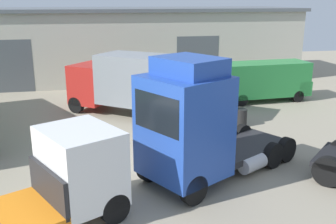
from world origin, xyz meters
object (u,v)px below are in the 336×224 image
(box_truck_red, at_px, (141,82))
(tractor_unit_blue, at_px, (193,126))
(traffic_cone, at_px, (95,147))
(delivery_van_green, at_px, (267,80))
(flatbed_truck_white, at_px, (50,183))
(oil_drum, at_px, (241,118))

(box_truck_red, bearing_deg, tractor_unit_blue, 132.53)
(traffic_cone, bearing_deg, box_truck_red, 62.22)
(delivery_van_green, distance_m, box_truck_red, 8.49)
(delivery_van_green, xyz_separation_m, flatbed_truck_white, (-12.15, -12.13, -0.06))
(box_truck_red, xyz_separation_m, flatbed_truck_white, (-3.91, -10.19, -0.62))
(delivery_van_green, bearing_deg, flatbed_truck_white, -138.49)
(delivery_van_green, relative_size, box_truck_red, 0.72)
(flatbed_truck_white, bearing_deg, traffic_cone, 48.40)
(oil_drum, bearing_deg, tractor_unit_blue, -125.32)
(tractor_unit_blue, distance_m, delivery_van_green, 12.86)
(tractor_unit_blue, bearing_deg, traffic_cone, -76.08)
(tractor_unit_blue, relative_size, delivery_van_green, 1.18)
(oil_drum, bearing_deg, box_truck_red, 150.33)
(box_truck_red, distance_m, flatbed_truck_white, 10.93)
(tractor_unit_blue, bearing_deg, oil_drum, -155.13)
(delivery_van_green, bearing_deg, tractor_unit_blue, -129.50)
(flatbed_truck_white, bearing_deg, tractor_unit_blue, -6.87)
(tractor_unit_blue, height_order, box_truck_red, tractor_unit_blue)
(delivery_van_green, distance_m, traffic_cone, 12.93)
(delivery_van_green, height_order, oil_drum, delivery_van_green)
(delivery_van_green, height_order, traffic_cone, delivery_van_green)
(oil_drum, relative_size, traffic_cone, 1.60)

